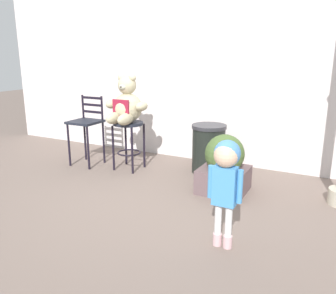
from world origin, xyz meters
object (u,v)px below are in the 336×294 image
at_px(bar_stool_with_teddy, 129,135).
at_px(trash_bin, 208,149).
at_px(planter_with_shrub, 224,166).
at_px(teddy_bear, 126,105).
at_px(child_walking, 226,171).
at_px(bar_chair_empty, 87,125).

xyz_separation_m(bar_stool_with_teddy, trash_bin, (1.10, 0.39, -0.17)).
bearing_deg(trash_bin, planter_with_shrub, -54.05).
bearing_deg(bar_stool_with_teddy, planter_with_shrub, -7.72).
xyz_separation_m(teddy_bear, planter_with_shrub, (1.53, -0.17, -0.63)).
height_order(teddy_bear, child_walking, teddy_bear).
relative_size(teddy_bear, child_walking, 0.70).
height_order(teddy_bear, planter_with_shrub, teddy_bear).
relative_size(teddy_bear, trash_bin, 0.98).
bearing_deg(teddy_bear, trash_bin, 21.01).
relative_size(teddy_bear, bar_chair_empty, 0.65).
xyz_separation_m(trash_bin, planter_with_shrub, (0.43, -0.60, -0.02)).
distance_m(teddy_bear, trash_bin, 1.32).
xyz_separation_m(bar_stool_with_teddy, child_walking, (1.94, -1.44, 0.19)).
relative_size(trash_bin, planter_with_shrub, 0.96).
height_order(bar_stool_with_teddy, trash_bin, bar_stool_with_teddy).
xyz_separation_m(bar_stool_with_teddy, teddy_bear, (0.00, -0.03, 0.44)).
relative_size(bar_stool_with_teddy, child_walking, 0.73).
distance_m(bar_stool_with_teddy, bar_chair_empty, 0.71).
bearing_deg(teddy_bear, child_walking, -35.98).
bearing_deg(bar_chair_empty, trash_bin, 14.88).
height_order(child_walking, bar_chair_empty, bar_chair_empty).
bearing_deg(trash_bin, bar_chair_empty, -165.12).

